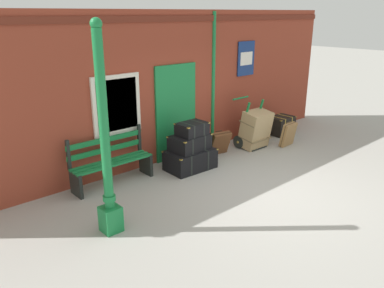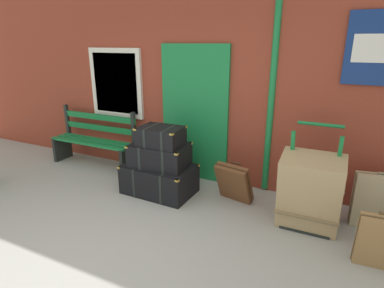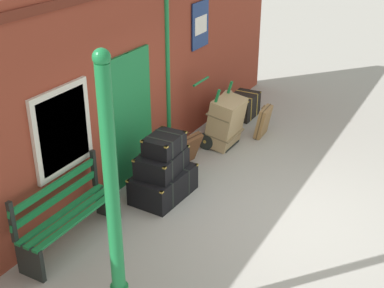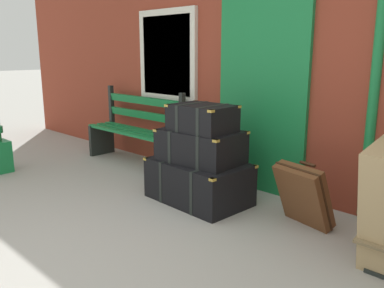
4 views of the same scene
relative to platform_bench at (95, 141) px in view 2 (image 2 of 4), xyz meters
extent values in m
plane|color=#A3A099|center=(1.90, -2.16, -0.44)|extent=(60.00, 60.00, 0.00)
cube|color=brown|center=(1.90, 0.44, 1.16)|extent=(10.40, 0.30, 3.20)
cube|color=#197A3D|center=(1.84, 0.27, 0.61)|extent=(1.10, 0.05, 2.10)
cube|color=#0F4924|center=(1.84, 0.25, 0.61)|extent=(0.06, 0.02, 2.10)
cube|color=silver|center=(0.36, 0.27, 1.01)|extent=(1.04, 0.06, 1.16)
cube|color=silver|center=(0.36, 0.25, 1.01)|extent=(0.88, 0.02, 1.00)
cylinder|color=#197A3D|center=(3.00, 0.29, 1.16)|extent=(0.09, 0.09, 3.14)
cube|color=navy|center=(4.12, 0.27, 1.61)|extent=(0.60, 0.02, 0.84)
cube|color=white|center=(4.12, 0.25, 1.61)|extent=(0.44, 0.01, 0.32)
cube|color=#197A3D|center=(0.00, -0.20, 0.01)|extent=(1.60, 0.09, 0.04)
cube|color=#197A3D|center=(0.00, -0.06, 0.01)|extent=(1.60, 0.09, 0.04)
cube|color=#197A3D|center=(0.00, 0.08, 0.01)|extent=(1.60, 0.09, 0.04)
cube|color=#197A3D|center=(0.00, 0.14, 0.21)|extent=(1.60, 0.05, 0.10)
cube|color=#197A3D|center=(0.00, 0.14, 0.41)|extent=(1.60, 0.05, 0.10)
cube|color=black|center=(-0.76, -0.06, -0.22)|extent=(0.06, 0.40, 0.45)
cube|color=black|center=(-0.76, 0.14, 0.29)|extent=(0.06, 0.06, 0.56)
cube|color=black|center=(0.76, -0.06, -0.22)|extent=(0.06, 0.40, 0.45)
cube|color=black|center=(0.76, 0.14, 0.29)|extent=(0.06, 0.06, 0.56)
cube|color=black|center=(1.61, -0.46, -0.23)|extent=(1.02, 0.68, 0.42)
cube|color=black|center=(1.39, -0.45, -0.23)|extent=(0.06, 0.65, 0.43)
cube|color=black|center=(1.84, -0.47, -0.23)|extent=(0.06, 0.65, 0.43)
cube|color=#B79338|center=(1.12, -0.74, -0.04)|extent=(0.05, 0.05, 0.02)
cube|color=#B79338|center=(2.08, -0.78, -0.04)|extent=(0.05, 0.05, 0.02)
cube|color=#B79338|center=(1.15, -0.14, -0.04)|extent=(0.05, 0.05, 0.02)
cube|color=#B79338|center=(2.10, -0.18, -0.04)|extent=(0.05, 0.05, 0.02)
cube|color=silver|center=(1.63, -0.76, -0.23)|extent=(0.36, 0.01, 0.10)
cube|color=black|center=(1.62, -0.44, 0.14)|extent=(0.83, 0.59, 0.32)
cube|color=black|center=(1.44, -0.45, 0.14)|extent=(0.07, 0.55, 0.33)
cube|color=black|center=(1.80, -0.43, 0.14)|extent=(0.07, 0.55, 0.33)
cube|color=#B79338|center=(1.26, -0.71, 0.28)|extent=(0.05, 0.05, 0.02)
cube|color=#B79338|center=(2.02, -0.66, 0.28)|extent=(0.05, 0.05, 0.02)
cube|color=#B79338|center=(1.22, -0.21, 0.28)|extent=(0.05, 0.05, 0.02)
cube|color=#B79338|center=(1.98, -0.16, 0.28)|extent=(0.05, 0.05, 0.02)
cube|color=black|center=(1.66, -0.46, 0.43)|extent=(0.61, 0.45, 0.26)
cube|color=black|center=(1.53, -0.47, 0.43)|extent=(0.05, 0.45, 0.27)
cube|color=black|center=(1.80, -0.46, 0.43)|extent=(0.05, 0.45, 0.27)
cube|color=#B79338|center=(1.39, -0.67, 0.54)|extent=(0.05, 0.05, 0.02)
cube|color=#B79338|center=(1.95, -0.66, 0.54)|extent=(0.05, 0.05, 0.02)
cube|color=#B79338|center=(1.38, -0.27, 0.54)|extent=(0.05, 0.05, 0.02)
cube|color=#B79338|center=(1.94, -0.26, 0.54)|extent=(0.05, 0.05, 0.02)
cube|color=black|center=(3.68, -0.52, -0.43)|extent=(0.56, 0.28, 0.03)
cube|color=#197A3D|center=(3.43, -0.32, 0.14)|extent=(0.04, 0.37, 1.17)
cube|color=#197A3D|center=(3.93, -0.32, 0.14)|extent=(0.04, 0.37, 1.17)
cylinder|color=#197A3D|center=(3.68, 0.00, 0.71)|extent=(0.54, 0.04, 0.04)
cylinder|color=black|center=(3.36, -0.26, -0.28)|extent=(0.04, 0.32, 0.32)
cylinder|color=#B79338|center=(3.36, -0.26, -0.28)|extent=(0.07, 0.06, 0.06)
cylinder|color=black|center=(4.00, -0.26, -0.28)|extent=(0.04, 0.32, 0.32)
cylinder|color=#B79338|center=(4.00, -0.26, -0.28)|extent=(0.07, 0.06, 0.06)
cube|color=tan|center=(3.68, -0.50, 0.03)|extent=(0.68, 0.58, 0.94)
cube|color=olive|center=(3.68, -0.50, -0.17)|extent=(0.70, 0.46, 0.10)
cube|color=olive|center=(3.68, -0.50, 0.22)|extent=(0.70, 0.46, 0.10)
cube|color=brown|center=(2.69, -0.27, -0.16)|extent=(0.53, 0.42, 0.57)
cylinder|color=#3A2112|center=(2.69, -0.24, 0.12)|extent=(0.16, 0.06, 0.03)
cube|color=#351E10|center=(2.69, -0.27, -0.16)|extent=(0.52, 0.33, 0.53)
cube|color=tan|center=(4.43, -0.12, -0.11)|extent=(0.61, 0.23, 0.67)
cube|color=brown|center=(4.43, -0.12, -0.11)|extent=(0.60, 0.12, 0.68)
cube|color=olive|center=(4.40, -0.95, -0.15)|extent=(0.48, 0.25, 0.58)
cube|color=brown|center=(4.40, -0.95, -0.15)|extent=(0.48, 0.15, 0.58)
camera|label=1|loc=(-3.44, -6.16, 2.69)|focal=36.34mm
camera|label=2|loc=(3.85, -4.03, 1.67)|focal=29.20mm
camera|label=3|loc=(-4.24, -4.22, 3.81)|focal=49.22mm
camera|label=4|loc=(4.32, -3.33, 1.07)|focal=37.87mm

